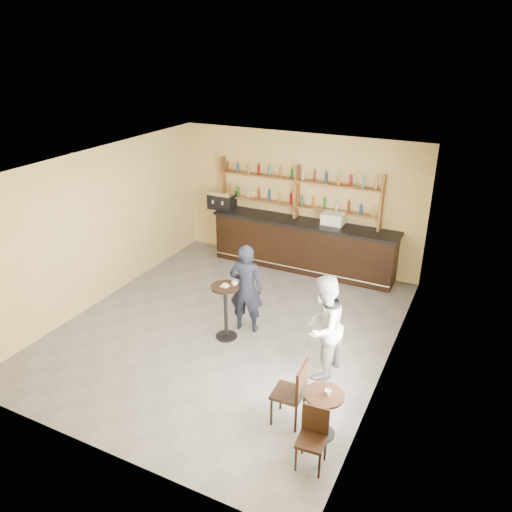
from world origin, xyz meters
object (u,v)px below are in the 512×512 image
at_px(espresso_machine, 222,200).
at_px(chair_west, 288,392).
at_px(patron_second, 322,327).
at_px(chair_south, 311,441).
at_px(man_main, 246,288).
at_px(pastry_case, 333,220).
at_px(cafe_table, 323,414).
at_px(pedestal_table, 226,312).
at_px(bar_counter, 303,245).

bearing_deg(espresso_machine, chair_west, -54.83).
xyz_separation_m(chair_west, patron_second, (0.05, 1.28, 0.39)).
bearing_deg(chair_south, man_main, 126.28).
distance_m(pastry_case, chair_west, 5.16).
relative_size(pastry_case, man_main, 0.29).
height_order(man_main, chair_west, man_main).
relative_size(espresso_machine, cafe_table, 0.89).
xyz_separation_m(pastry_case, pedestal_table, (-0.88, -3.44, -0.83)).
xyz_separation_m(pedestal_table, chair_west, (1.90, -1.54, -0.03)).
height_order(bar_counter, man_main, man_main).
height_order(chair_west, patron_second, patron_second).
relative_size(cafe_table, chair_west, 0.71).
relative_size(man_main, cafe_table, 2.45).
relative_size(bar_counter, pastry_case, 8.84).
bearing_deg(espresso_machine, pastry_case, -3.08).
xyz_separation_m(bar_counter, patron_second, (1.77, -3.70, 0.29)).
bearing_deg(man_main, cafe_table, 125.67).
bearing_deg(pastry_case, patron_second, -66.00).
xyz_separation_m(espresso_machine, man_main, (2.23, -3.02, -0.56)).
height_order(bar_counter, patron_second, patron_second).
bearing_deg(cafe_table, patron_second, 110.71).
bearing_deg(pastry_case, cafe_table, -64.75).
distance_m(bar_counter, pastry_case, 1.04).
bearing_deg(espresso_machine, patron_second, -46.06).
bearing_deg(pedestal_table, chair_west, -38.99).
height_order(pastry_case, pedestal_table, pastry_case).
relative_size(espresso_machine, chair_west, 0.63).
distance_m(chair_west, chair_south, 0.89).
bearing_deg(chair_west, bar_counter, -163.61).
bearing_deg(chair_west, pastry_case, -171.15).
height_order(chair_south, patron_second, patron_second).
distance_m(chair_west, patron_second, 1.34).
bearing_deg(chair_west, man_main, -141.92).
relative_size(espresso_machine, chair_south, 0.75).
bearing_deg(pastry_case, espresso_machine, -172.07).
bearing_deg(pastry_case, man_main, -94.69).
xyz_separation_m(pastry_case, cafe_table, (1.57, -5.03, -1.01)).
bearing_deg(man_main, patron_second, 146.09).
xyz_separation_m(bar_counter, pedestal_table, (-0.18, -3.44, -0.07)).
bearing_deg(pedestal_table, bar_counter, 87.08).
bearing_deg(pedestal_table, cafe_table, -32.95).
height_order(bar_counter, chair_south, bar_counter).
bearing_deg(chair_south, cafe_table, 89.77).
bearing_deg(cafe_table, espresso_machine, 131.66).
height_order(pastry_case, chair_south, pastry_case).
bearing_deg(patron_second, bar_counter, -146.86).
bearing_deg(pastry_case, chair_west, -70.51).
xyz_separation_m(bar_counter, chair_south, (2.32, -5.63, -0.18)).
bearing_deg(bar_counter, chair_south, -67.57).
height_order(espresso_machine, man_main, man_main).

